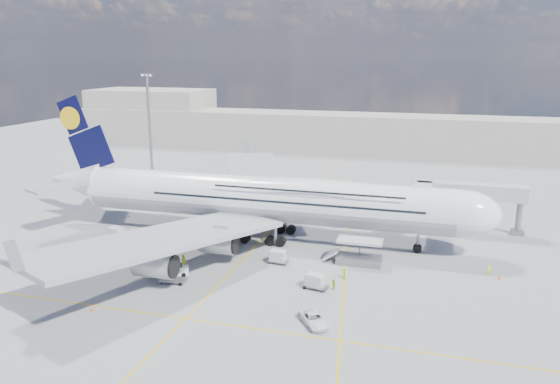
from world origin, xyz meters
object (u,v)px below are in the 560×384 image
(cone_nose, at_px, (499,278))
(cone_wing_left_outer, at_px, (198,200))
(crew_nose, at_px, (489,270))
(dolly_row_c, at_px, (159,275))
(crew_loader, at_px, (333,285))
(dolly_back, at_px, (116,232))
(crew_tug, at_px, (184,260))
(baggage_tug, at_px, (179,270))
(crew_wing, at_px, (183,266))
(catering_truck_outer, at_px, (259,180))
(dolly_row_b, at_px, (173,280))
(cone_wing_right_outer, at_px, (92,309))
(service_van, at_px, (314,319))
(cone_wing_right_inner, at_px, (156,272))
(dolly_nose_near, at_px, (315,281))
(cargo_loader, at_px, (358,255))
(airliner, at_px, (265,198))
(dolly_row_a, at_px, (44,273))
(cone_wing_left_inner, at_px, (220,216))
(cone_tail, at_px, (129,216))
(catering_truck_inner, at_px, (233,196))
(jet_bridge, at_px, (452,195))
(light_mast, at_px, (150,125))
(dolly_nose_far, at_px, (278,256))
(crew_van, at_px, (344,273))

(cone_nose, relative_size, cone_wing_left_outer, 1.00)
(crew_nose, bearing_deg, dolly_row_c, 156.12)
(dolly_row_c, xyz_separation_m, cone_wing_left_outer, (-11.51, 38.42, -0.06))
(crew_nose, xyz_separation_m, crew_loader, (-19.79, -10.77, -0.03))
(dolly_back, xyz_separation_m, crew_tug, (16.16, -7.93, -0.19))
(baggage_tug, height_order, crew_wing, crew_wing)
(catering_truck_outer, bearing_deg, dolly_row_b, -51.18)
(crew_nose, bearing_deg, cone_wing_right_outer, 167.39)
(service_van, xyz_separation_m, cone_wing_right_inner, (-24.39, 8.34, -0.42))
(dolly_row_b, distance_m, dolly_nose_near, 19.03)
(crew_wing, bearing_deg, cargo_loader, -34.12)
(airliner, xyz_separation_m, dolly_row_b, (-6.27, -21.02, -6.48))
(dolly_row_c, relative_size, crew_wing, 1.63)
(crew_wing, relative_size, cone_nose, 3.62)
(dolly_row_a, xyz_separation_m, crew_tug, (16.91, 8.75, 0.50))
(dolly_row_a, distance_m, cone_wing_left_inner, 34.92)
(baggage_tug, distance_m, cone_tail, 31.25)
(catering_truck_inner, distance_m, crew_nose, 53.71)
(jet_bridge, relative_size, cone_wing_left_outer, 37.12)
(jet_bridge, height_order, cone_wing_left_outer, jet_bridge)
(jet_bridge, height_order, crew_tug, jet_bridge)
(light_mast, xyz_separation_m, dolly_row_a, (15.79, -58.89, -12.84))
(dolly_nose_far, distance_m, crew_wing, 13.75)
(dolly_row_a, xyz_separation_m, dolly_row_c, (15.36, 4.13, -0.07))
(cone_wing_right_inner, bearing_deg, catering_truck_inner, 94.36)
(crew_van, xyz_separation_m, cone_wing_right_outer, (-27.42, -17.94, -0.58))
(dolly_row_b, relative_size, cone_nose, 7.18)
(jet_bridge, height_order, cone_tail, jet_bridge)
(airliner, relative_size, baggage_tug, 27.79)
(catering_truck_outer, height_order, crew_nose, catering_truck_outer)
(cone_tail, bearing_deg, airliner, -8.60)
(dolly_nose_near, height_order, crew_tug, dolly_nose_near)
(dolly_nose_near, relative_size, crew_nose, 2.12)
(cone_wing_right_outer, bearing_deg, cone_wing_right_inner, 81.54)
(cone_wing_left_outer, bearing_deg, dolly_row_c, -73.32)
(airliner, xyz_separation_m, cone_nose, (35.97, -7.61, -6.62))
(crew_loader, relative_size, crew_van, 0.95)
(dolly_back, xyz_separation_m, cone_wing_right_outer, (11.92, -24.08, -0.82))
(crew_nose, xyz_separation_m, crew_van, (-19.05, -6.63, 0.01))
(dolly_nose_near, relative_size, cone_nose, 6.79)
(dolly_row_b, height_order, cone_wing_right_inner, cone_wing_right_inner)
(dolly_nose_far, bearing_deg, catering_truck_outer, 116.18)
(light_mast, height_order, dolly_row_a, light_mast)
(crew_wing, bearing_deg, dolly_row_a, 142.75)
(service_van, bearing_deg, dolly_nose_near, 66.23)
(catering_truck_outer, distance_m, crew_loader, 57.65)
(dolly_nose_near, xyz_separation_m, cone_nose, (23.55, 9.96, -0.83))
(crew_loader, bearing_deg, dolly_back, -155.87)
(dolly_nose_far, xyz_separation_m, crew_wing, (-11.88, -6.93, -0.12))
(dolly_back, bearing_deg, airliner, 29.73)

